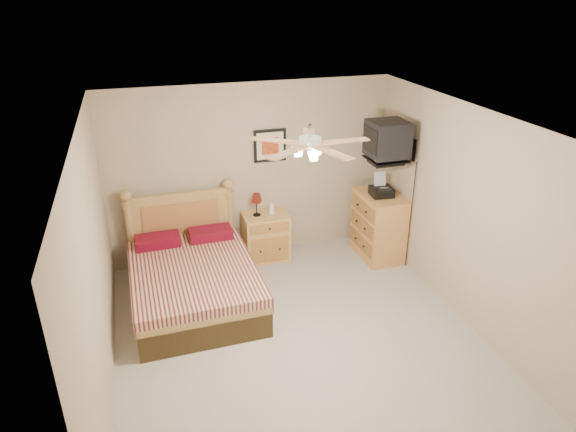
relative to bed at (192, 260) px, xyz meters
The scene contains 17 objects.
floor 1.64m from the bed, 47.68° to the right, with size 4.50×4.50×0.00m, color #A09A91.
ceiling 2.41m from the bed, 47.68° to the right, with size 4.00×4.50×0.04m, color white.
wall_back 1.65m from the bed, 47.94° to the left, with size 4.00×0.04×2.50m, color tan.
wall_front 3.58m from the bed, 73.17° to the right, with size 4.00×0.04×2.50m, color tan.
wall_left 1.61m from the bed, 131.19° to the right, with size 0.04×4.50×2.50m, color tan.
wall_right 3.28m from the bed, 20.35° to the right, with size 0.04×4.50×2.50m, color tan.
bed is the anchor object (origin of this frame).
nightstand 1.48m from the bed, 37.63° to the left, with size 0.63×0.47×0.68m, color tan.
table_lamp 1.39m from the bed, 41.22° to the left, with size 0.18×0.18×0.33m, color #5C1511, non-canonical shape.
lotion_bottle 1.52m from the bed, 35.08° to the left, with size 0.08×0.08×0.21m, color white.
framed_picture 1.97m from the bed, 40.72° to the left, with size 0.46×0.04×0.46m, color black.
dresser 2.80m from the bed, ahead, with size 0.56×0.81×0.96m, color #B66B37.
fax_machine 2.80m from the bed, ahead, with size 0.30×0.32×0.32m, color black, non-canonical shape.
magazine_lower 2.81m from the bed, 16.77° to the left, with size 0.22×0.29×0.03m, color #C1B79C.
magazine_upper 2.82m from the bed, 17.35° to the left, with size 0.20×0.27×0.02m, color gray.
wall_tv 3.02m from the bed, ahead, with size 0.56×0.46×0.58m, color black, non-canonical shape.
ceiling_fan 2.41m from the bed, 52.31° to the right, with size 1.14×1.14×0.28m, color white, non-canonical shape.
Camera 1 is at (-1.48, -4.41, 3.69)m, focal length 32.00 mm.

